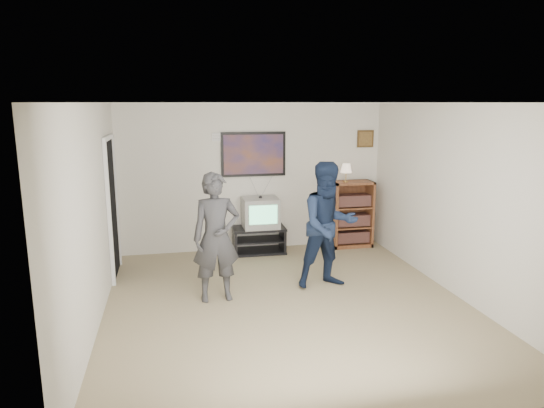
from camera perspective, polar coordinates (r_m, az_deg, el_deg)
name	(u,v)px	position (r m, az deg, el deg)	size (l,w,h in m)	color
room_shell	(282,202)	(6.20, 1.18, 0.19)	(4.51, 5.00, 2.51)	#887456
media_stand	(259,240)	(8.25, -1.56, -4.23)	(0.89, 0.51, 0.44)	black
crt_television	(261,213)	(8.13, -1.36, -1.02)	(0.59, 0.50, 0.50)	gray
bookshelf	(351,214)	(8.65, 9.32, -1.16)	(0.71, 0.40, 1.16)	#542A19
table_lamp	(346,173)	(8.44, 8.70, 3.64)	(0.20, 0.20, 0.32)	beige
person_tall	(216,237)	(6.19, -6.58, -3.92)	(0.61, 0.40, 1.66)	#343437
person_short	(329,225)	(6.63, 6.67, -2.51)	(0.84, 0.66, 1.74)	#142039
controller_left	(211,200)	(6.24, -7.19, 0.48)	(0.03, 0.11, 0.03)	white
controller_right	(324,209)	(6.84, 6.17, -0.62)	(0.04, 0.12, 0.04)	white
poster	(254,154)	(8.20, -2.19, 5.87)	(1.10, 0.03, 0.75)	black
air_vent	(220,137)	(8.11, -6.08, 7.87)	(0.28, 0.02, 0.14)	white
small_picture	(365,139)	(8.75, 10.93, 7.55)	(0.30, 0.03, 0.30)	#483317
doorway	(112,209)	(7.37, -18.33, -0.52)	(0.03, 0.85, 2.00)	black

